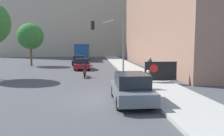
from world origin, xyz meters
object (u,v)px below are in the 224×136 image
parked_car_curbside (131,88)px  car_on_road_nearest (82,64)px  motorcycle_on_road (85,71)px  car_on_road_midblock (79,60)px  traffic_light_pole (112,36)px  pedestrian_behind (150,68)px  protest_banner (161,71)px  street_tree_midblock (30,36)px  seated_protester (148,79)px  city_bus_on_road (83,51)px

parked_car_curbside → car_on_road_nearest: bearing=101.5°
car_on_road_nearest → motorcycle_on_road: car_on_road_nearest is taller
car_on_road_midblock → car_on_road_nearest: bearing=-82.6°
traffic_light_pole → car_on_road_midblock: (-3.98, 10.45, -3.16)m
parked_car_curbside → motorcycle_on_road: 9.64m
pedestrian_behind → parked_car_curbside: pedestrian_behind is taller
protest_banner → street_tree_midblock: street_tree_midblock is taller
parked_car_curbside → car_on_road_nearest: size_ratio=1.00×
pedestrian_behind → car_on_road_nearest: size_ratio=0.43×
seated_protester → car_on_road_nearest: size_ratio=0.28×
traffic_light_pole → car_on_road_midblock: size_ratio=1.17×
car_on_road_nearest → seated_protester: bearing=-70.5°
pedestrian_behind → city_bus_on_road: 28.39m
pedestrian_behind → motorcycle_on_road: (-5.30, 3.06, -0.57)m
pedestrian_behind → protest_banner: pedestrian_behind is taller
parked_car_curbside → city_bus_on_road: (-4.05, 33.79, 1.08)m
parked_car_curbside → street_tree_midblock: bearing=116.8°
pedestrian_behind → city_bus_on_road: (-6.63, 27.59, 0.72)m
pedestrian_behind → protest_banner: size_ratio=0.73×
car_on_road_nearest → traffic_light_pole: bearing=-55.3°
city_bus_on_road → motorcycle_on_road: size_ratio=5.43×
pedestrian_behind → car_on_road_midblock: pedestrian_behind is taller
parked_car_curbside → city_bus_on_road: 34.05m
street_tree_midblock → traffic_light_pole: bearing=-42.9°
pedestrian_behind → car_on_road_nearest: pedestrian_behind is taller
motorcycle_on_road → traffic_light_pole: bearing=38.6°
city_bus_on_road → street_tree_midblock: size_ratio=1.87×
car_on_road_midblock → city_bus_on_road: city_bus_on_road is taller
seated_protester → city_bus_on_road: bearing=113.2°
pedestrian_behind → street_tree_midblock: (-13.42, 15.23, 3.14)m
pedestrian_behind → parked_car_curbside: 6.73m
city_bus_on_road → traffic_light_pole: bearing=-79.8°
seated_protester → city_bus_on_road: city_bus_on_road is taller
traffic_light_pole → car_on_road_nearest: traffic_light_pole is taller
seated_protester → motorcycle_on_road: size_ratio=0.57×
seated_protester → traffic_light_pole: bearing=113.0°
seated_protester → parked_car_curbside: parked_car_curbside is taller
seated_protester → street_tree_midblock: 22.81m
parked_car_curbside → car_on_road_midblock: 22.21m
protest_banner → traffic_light_pole: size_ratio=0.46×
traffic_light_pole → street_tree_midblock: street_tree_midblock is taller
traffic_light_pole → car_on_road_midblock: bearing=110.9°
car_on_road_midblock → street_tree_midblock: size_ratio=0.76×
protest_banner → city_bus_on_road: city_bus_on_road is taller
seated_protester → traffic_light_pole: 9.48m
motorcycle_on_road → street_tree_midblock: bearing=123.7°
seated_protester → traffic_light_pole: size_ratio=0.22×
motorcycle_on_road → car_on_road_nearest: bearing=94.6°
protest_banner → city_bus_on_road: bearing=104.1°
car_on_road_midblock → street_tree_midblock: (-6.83, -0.42, 3.53)m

